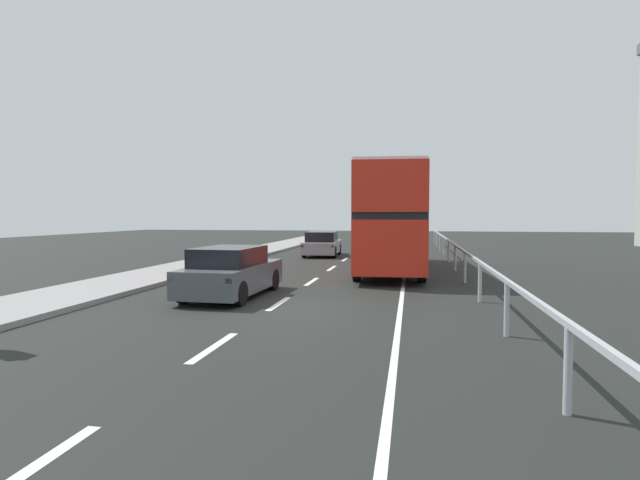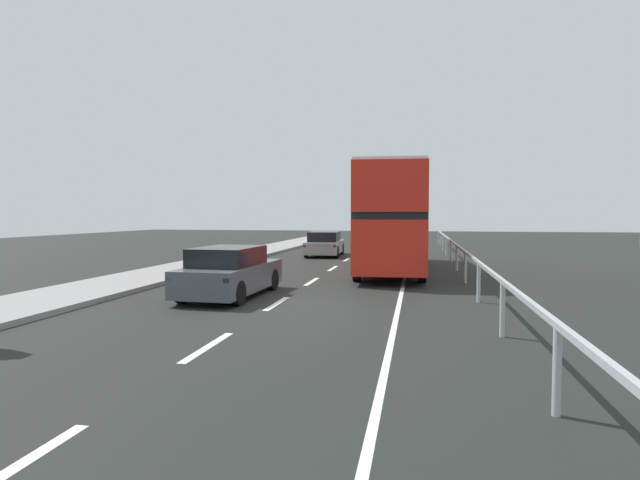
% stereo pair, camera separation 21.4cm
% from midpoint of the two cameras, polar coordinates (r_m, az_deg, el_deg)
% --- Properties ---
extents(ground_plane, '(73.86, 120.00, 0.10)m').
position_cam_midpoint_polar(ground_plane, '(13.09, -5.37, -7.51)').
color(ground_plane, black).
extents(near_sidewalk_kerb, '(2.77, 80.00, 0.14)m').
position_cam_midpoint_polar(near_sidewalk_kerb, '(15.74, -26.85, -5.61)').
color(near_sidewalk_kerb, gray).
rests_on(near_sidewalk_kerb, ground).
extents(lane_paint_markings, '(3.26, 46.00, 0.01)m').
position_cam_midpoint_polar(lane_paint_markings, '(20.77, 5.99, -3.52)').
color(lane_paint_markings, silver).
rests_on(lane_paint_markings, ground).
extents(bridge_side_railing, '(0.10, 42.00, 1.09)m').
position_cam_midpoint_polar(bridge_side_railing, '(21.51, 14.70, -1.00)').
color(bridge_side_railing, '#A9B1B7').
rests_on(bridge_side_railing, ground).
extents(double_decker_bus_red, '(2.93, 10.96, 4.13)m').
position_cam_midpoint_polar(double_decker_bus_red, '(21.35, 7.46, 2.60)').
color(double_decker_bus_red, red).
rests_on(double_decker_bus_red, ground).
extents(hatchback_car_near, '(1.87, 4.23, 1.41)m').
position_cam_midpoint_polar(hatchback_car_near, '(14.51, -10.35, -3.62)').
color(hatchback_car_near, '#4A4F57').
rests_on(hatchback_car_near, ground).
extents(sedan_car_ahead, '(1.97, 4.22, 1.36)m').
position_cam_midpoint_polar(sedan_car_ahead, '(28.38, 0.04, -0.47)').
color(sedan_car_ahead, gray).
rests_on(sedan_car_ahead, ground).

